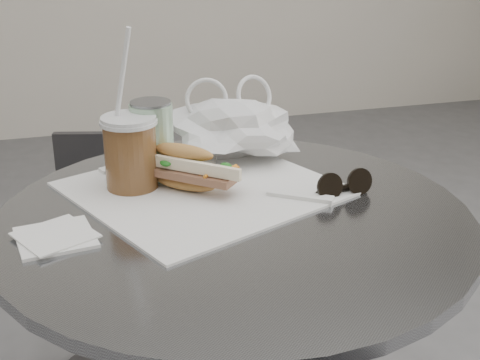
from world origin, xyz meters
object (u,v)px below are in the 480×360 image
object	(u,v)px
cafe_table	(235,356)
banh_mi	(184,168)
iced_coffee	(130,152)
sunglasses	(344,186)
drink_can	(152,141)
chair_far	(109,279)

from	to	relation	value
cafe_table	banh_mi	distance (m)	0.34
cafe_table	iced_coffee	xyz separation A→B (m)	(-0.14, 0.15, 0.34)
sunglasses	banh_mi	bearing A→B (deg)	152.82
cafe_table	drink_can	world-z (taller)	drink_can
chair_far	drink_can	bearing A→B (deg)	113.53
chair_far	banh_mi	distance (m)	0.71
banh_mi	sunglasses	world-z (taller)	banh_mi
chair_far	iced_coffee	size ratio (longest dim) A/B	2.34
chair_far	cafe_table	bearing A→B (deg)	119.70
sunglasses	drink_can	xyz separation A→B (m)	(-0.30, 0.16, 0.05)
cafe_table	chair_far	distance (m)	0.66
cafe_table	sunglasses	xyz separation A→B (m)	(0.20, 0.02, 0.29)
banh_mi	iced_coffee	xyz separation A→B (m)	(-0.08, 0.03, 0.03)
banh_mi	drink_can	bearing A→B (deg)	163.90
iced_coffee	drink_can	bearing A→B (deg)	39.06
iced_coffee	drink_can	world-z (taller)	iced_coffee
chair_far	iced_coffee	distance (m)	0.70
banh_mi	iced_coffee	bearing A→B (deg)	-158.68
iced_coffee	drink_can	size ratio (longest dim) A/B	1.95
iced_coffee	chair_far	bearing A→B (deg)	93.38
cafe_table	iced_coffee	distance (m)	0.40
chair_far	banh_mi	world-z (taller)	banh_mi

